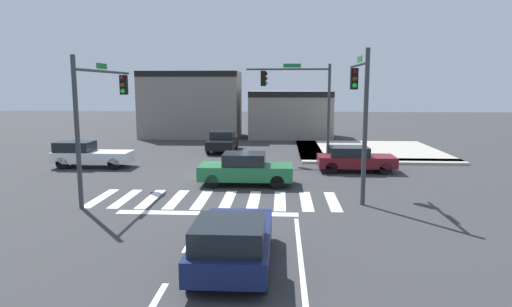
{
  "coord_description": "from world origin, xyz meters",
  "views": [
    {
      "loc": [
        2.74,
        -22.5,
        4.7
      ],
      "look_at": [
        1.47,
        -0.16,
        1.31
      ],
      "focal_mm": 31.38,
      "sensor_mm": 36.0,
      "label": 1
    }
  ],
  "objects_px": {
    "traffic_signal_southwest": "(100,101)",
    "traffic_signal_northeast": "(300,93)",
    "car_maroon": "(354,159)",
    "car_black": "(223,141)",
    "traffic_signal_southeast": "(360,100)",
    "car_green": "(246,169)",
    "car_white": "(88,154)",
    "car_navy": "(233,241)"
  },
  "relations": [
    {
      "from": "car_navy",
      "to": "car_maroon",
      "type": "height_order",
      "value": "car_navy"
    },
    {
      "from": "traffic_signal_southeast",
      "to": "traffic_signal_northeast",
      "type": "bearing_deg",
      "value": 12.32
    },
    {
      "from": "traffic_signal_northeast",
      "to": "traffic_signal_southeast",
      "type": "height_order",
      "value": "traffic_signal_southeast"
    },
    {
      "from": "traffic_signal_northeast",
      "to": "car_black",
      "type": "distance_m",
      "value": 7.25
    },
    {
      "from": "traffic_signal_northeast",
      "to": "car_white",
      "type": "xyz_separation_m",
      "value": [
        -12.36,
        -3.44,
        -3.5
      ]
    },
    {
      "from": "traffic_signal_southeast",
      "to": "car_navy",
      "type": "distance_m",
      "value": 9.69
    },
    {
      "from": "traffic_signal_southwest",
      "to": "traffic_signal_northeast",
      "type": "xyz_separation_m",
      "value": [
        8.9,
        9.76,
        0.21
      ]
    },
    {
      "from": "car_black",
      "to": "traffic_signal_southeast",
      "type": "bearing_deg",
      "value": 30.0
    },
    {
      "from": "traffic_signal_northeast",
      "to": "car_maroon",
      "type": "xyz_separation_m",
      "value": [
        2.88,
        -3.89,
        -3.54
      ]
    },
    {
      "from": "traffic_signal_southwest",
      "to": "traffic_signal_southeast",
      "type": "height_order",
      "value": "traffic_signal_southeast"
    },
    {
      "from": "car_black",
      "to": "car_maroon",
      "type": "relative_size",
      "value": 1.05
    },
    {
      "from": "car_navy",
      "to": "traffic_signal_northeast",
      "type": "bearing_deg",
      "value": -7.77
    },
    {
      "from": "car_green",
      "to": "car_maroon",
      "type": "xyz_separation_m",
      "value": [
        5.73,
        3.7,
        -0.05
      ]
    },
    {
      "from": "car_navy",
      "to": "car_maroon",
      "type": "relative_size",
      "value": 1.06
    },
    {
      "from": "traffic_signal_northeast",
      "to": "car_white",
      "type": "bearing_deg",
      "value": 15.57
    },
    {
      "from": "traffic_signal_southwest",
      "to": "traffic_signal_southeast",
      "type": "xyz_separation_m",
      "value": [
        11.0,
        0.12,
        0.09
      ]
    },
    {
      "from": "traffic_signal_southeast",
      "to": "car_white",
      "type": "height_order",
      "value": "traffic_signal_southeast"
    },
    {
      "from": "traffic_signal_northeast",
      "to": "car_maroon",
      "type": "height_order",
      "value": "traffic_signal_northeast"
    },
    {
      "from": "car_black",
      "to": "traffic_signal_northeast",
      "type": "bearing_deg",
      "value": 58.18
    },
    {
      "from": "traffic_signal_southwest",
      "to": "car_black",
      "type": "relative_size",
      "value": 1.38
    },
    {
      "from": "traffic_signal_northeast",
      "to": "traffic_signal_southeast",
      "type": "distance_m",
      "value": 9.86
    },
    {
      "from": "car_white",
      "to": "car_green",
      "type": "bearing_deg",
      "value": -23.58
    },
    {
      "from": "traffic_signal_southeast",
      "to": "car_green",
      "type": "xyz_separation_m",
      "value": [
        -4.96,
        2.04,
        -3.37
      ]
    },
    {
      "from": "traffic_signal_northeast",
      "to": "car_green",
      "type": "distance_m",
      "value": 8.83
    },
    {
      "from": "traffic_signal_southeast",
      "to": "car_white",
      "type": "relative_size",
      "value": 1.39
    },
    {
      "from": "traffic_signal_southeast",
      "to": "car_green",
      "type": "height_order",
      "value": "traffic_signal_southeast"
    },
    {
      "from": "traffic_signal_northeast",
      "to": "car_black",
      "type": "height_order",
      "value": "traffic_signal_northeast"
    },
    {
      "from": "car_black",
      "to": "car_maroon",
      "type": "bearing_deg",
      "value": 48.79
    },
    {
      "from": "traffic_signal_northeast",
      "to": "car_black",
      "type": "bearing_deg",
      "value": -31.82
    },
    {
      "from": "traffic_signal_southeast",
      "to": "car_maroon",
      "type": "relative_size",
      "value": 1.46
    },
    {
      "from": "traffic_signal_northeast",
      "to": "car_navy",
      "type": "relative_size",
      "value": 1.36
    },
    {
      "from": "traffic_signal_southeast",
      "to": "car_maroon",
      "type": "bearing_deg",
      "value": -7.65
    },
    {
      "from": "traffic_signal_southwest",
      "to": "car_navy",
      "type": "xyz_separation_m",
      "value": [
        6.51,
        -7.76,
        -3.3
      ]
    },
    {
      "from": "traffic_signal_southwest",
      "to": "traffic_signal_northeast",
      "type": "bearing_deg",
      "value": -42.37
    },
    {
      "from": "traffic_signal_southwest",
      "to": "traffic_signal_southeast",
      "type": "bearing_deg",
      "value": -89.36
    },
    {
      "from": "traffic_signal_southwest",
      "to": "car_white",
      "type": "relative_size",
      "value": 1.37
    },
    {
      "from": "traffic_signal_southwest",
      "to": "car_green",
      "type": "relative_size",
      "value": 1.37
    },
    {
      "from": "traffic_signal_southwest",
      "to": "car_maroon",
      "type": "distance_m",
      "value": 13.57
    },
    {
      "from": "traffic_signal_southeast",
      "to": "car_white",
      "type": "bearing_deg",
      "value": 66.83
    },
    {
      "from": "car_maroon",
      "to": "car_black",
      "type": "bearing_deg",
      "value": 138.79
    },
    {
      "from": "traffic_signal_southeast",
      "to": "car_navy",
      "type": "relative_size",
      "value": 1.38
    },
    {
      "from": "car_white",
      "to": "traffic_signal_southeast",
      "type": "bearing_deg",
      "value": -23.17
    }
  ]
}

